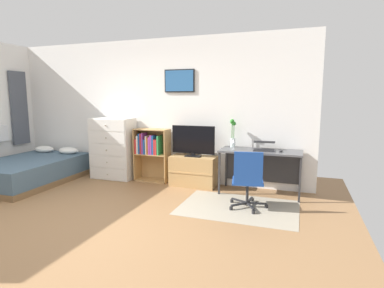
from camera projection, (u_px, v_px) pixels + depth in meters
ground_plane at (68, 223)px, 4.00m from camera, size 7.20×7.20×0.00m
wall_back_with_posters at (152, 110)px, 6.06m from camera, size 6.12×0.09×2.70m
area_rug at (238, 207)px, 4.56m from camera, size 1.70×1.20×0.01m
bed at (29, 170)px, 5.92m from camera, size 1.49×2.09×0.57m
dresser at (113, 148)px, 6.16m from camera, size 0.85×0.46×1.20m
bookshelf at (151, 150)px, 5.95m from camera, size 0.66×0.30×1.01m
tv_stand at (193, 171)px, 5.67m from camera, size 0.83×0.41×0.55m
television at (193, 141)px, 5.56m from camera, size 0.80×0.16×0.56m
desk at (261, 158)px, 5.21m from camera, size 1.33×0.57×0.74m
office_chair at (248, 178)px, 4.43m from camera, size 0.58×0.57×0.86m
laptop at (264, 146)px, 5.15m from camera, size 0.39×0.41×0.16m
computer_mouse at (281, 151)px, 4.96m from camera, size 0.06×0.10×0.03m
bamboo_vase at (233, 134)px, 5.42m from camera, size 0.10×0.10×0.49m
wine_glass at (234, 141)px, 5.21m from camera, size 0.07×0.07×0.18m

